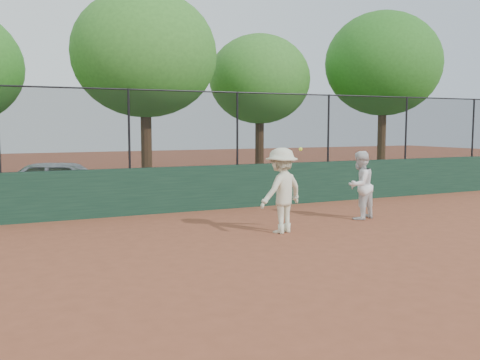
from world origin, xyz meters
name	(u,v)px	position (x,y,z in m)	size (l,w,h in m)	color
ground	(253,270)	(0.00, 0.00, 0.00)	(80.00, 80.00, 0.00)	brown
back_wall	(150,191)	(0.00, 6.00, 0.60)	(26.00, 0.20, 1.20)	#1A3927
grass_strip	(105,189)	(0.00, 12.00, 0.00)	(36.00, 12.00, 0.01)	#2F4D18
parked_car	(66,183)	(-1.77, 8.36, 0.66)	(1.57, 3.89, 1.33)	silver
player_second	(360,185)	(4.44, 3.07, 0.83)	(0.81, 0.63, 1.66)	white
player_main	(281,190)	(1.89, 2.44, 0.91)	(1.33, 1.04, 1.82)	beige
fence_assembly	(147,127)	(-0.03, 6.00, 2.24)	(26.00, 0.06, 2.00)	black
tree_2	(145,54)	(1.09, 10.24, 4.62)	(4.85, 4.41, 6.73)	#4E301B
tree_3	(260,80)	(6.41, 12.27, 4.15)	(4.20, 3.82, 5.98)	#402615
tree_4	(384,64)	(11.38, 10.61, 4.83)	(5.00, 4.54, 7.00)	#4B2F1B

